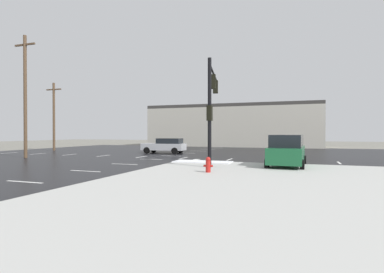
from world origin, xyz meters
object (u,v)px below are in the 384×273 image
(suv_green, at_px, (287,150))
(sedan_silver, at_px, (165,145))
(fire_hydrant, at_px, (208,165))
(traffic_signal_mast, at_px, (212,98))
(utility_pole_far, at_px, (54,115))
(utility_pole_mid, at_px, (25,94))

(suv_green, bearing_deg, sedan_silver, 55.74)
(fire_hydrant, xyz_separation_m, sedan_silver, (-8.93, 14.20, 0.32))
(fire_hydrant, xyz_separation_m, suv_green, (3.67, 4.76, 0.55))
(suv_green, bearing_deg, fire_hydrant, 144.92)
(traffic_signal_mast, xyz_separation_m, suv_green, (4.54, 1.08, -3.33))
(fire_hydrant, height_order, utility_pole_far, utility_pole_far)
(utility_pole_mid, height_order, utility_pole_far, utility_pole_mid)
(sedan_silver, xyz_separation_m, utility_pole_mid, (-8.97, -9.30, 4.65))
(fire_hydrant, xyz_separation_m, utility_pole_mid, (-17.90, 4.90, 4.97))
(traffic_signal_mast, height_order, utility_pole_far, utility_pole_far)
(traffic_signal_mast, relative_size, utility_pole_mid, 0.61)
(sedan_silver, distance_m, utility_pole_mid, 13.73)
(fire_hydrant, bearing_deg, suv_green, 52.36)
(utility_pole_mid, relative_size, utility_pole_far, 1.28)
(traffic_signal_mast, relative_size, fire_hydrant, 8.15)
(traffic_signal_mast, bearing_deg, fire_hydrant, -177.66)
(traffic_signal_mast, bearing_deg, utility_pole_mid, 75.00)
(traffic_signal_mast, distance_m, utility_pole_far, 25.39)
(traffic_signal_mast, relative_size, utility_pole_far, 0.78)
(suv_green, height_order, utility_pole_mid, utility_pole_mid)
(utility_pole_mid, bearing_deg, sedan_silver, 46.05)
(suv_green, relative_size, utility_pole_mid, 0.46)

